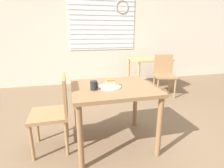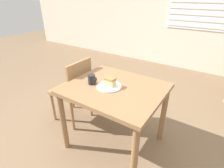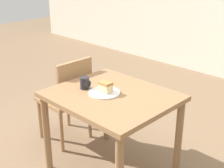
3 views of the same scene
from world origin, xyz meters
name	(u,v)px [view 1 (image 1 of 3)]	position (x,y,z in m)	size (l,w,h in m)	color
ground_plane	(120,147)	(0.00, 0.00, 0.00)	(14.00, 14.00, 0.00)	#7A6047
wall_back	(88,30)	(0.01, 3.03, 1.40)	(10.00, 0.10, 2.80)	beige
dining_table_near	(113,95)	(-0.06, 0.13, 0.64)	(0.95, 0.82, 0.75)	olive
dining_table_far	(149,63)	(1.40, 2.21, 0.63)	(0.92, 0.79, 0.74)	tan
chair_near_window	(55,110)	(-0.74, 0.20, 0.49)	(0.42, 0.42, 0.88)	#9E754C
chair_far_corner	(164,73)	(1.48, 1.62, 0.49)	(0.51, 0.51, 0.88)	#9E754C
plate	(110,87)	(-0.11, 0.10, 0.76)	(0.25, 0.25, 0.01)	white
cake_slice	(110,83)	(-0.10, 0.10, 0.81)	(0.10, 0.07, 0.08)	#E5CC89
coffee_mug	(94,85)	(-0.29, 0.05, 0.80)	(0.08, 0.08, 0.10)	#232328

